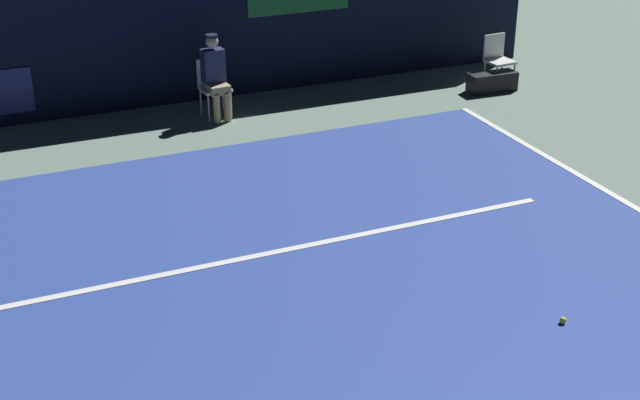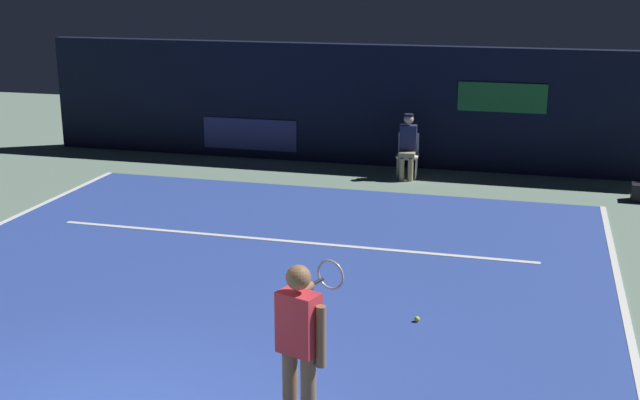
# 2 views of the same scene
# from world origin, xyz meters

# --- Properties ---
(ground_plane) EXTENTS (29.62, 29.62, 0.00)m
(ground_plane) POSITION_xyz_m (0.00, 4.16, 0.00)
(ground_plane) COLOR slate
(court_surface) EXTENTS (9.97, 10.31, 0.01)m
(court_surface) POSITION_xyz_m (0.00, 4.16, 0.01)
(court_surface) COLOR #2D479E
(court_surface) RESTS_ON ground
(line_service) EXTENTS (7.77, 0.10, 0.01)m
(line_service) POSITION_xyz_m (0.00, 5.96, 0.01)
(line_service) COLOR white
(line_service) RESTS_ON court_surface
(back_wall) EXTENTS (14.72, 0.33, 2.60)m
(back_wall) POSITION_xyz_m (-0.00, 11.61, 1.30)
(back_wall) COLOR black
(back_wall) RESTS_ON ground
(line_judge_on_chair) EXTENTS (0.47, 0.55, 1.32)m
(line_judge_on_chair) POSITION_xyz_m (1.16, 10.56, 0.69)
(line_judge_on_chair) COLOR white
(line_judge_on_chair) RESTS_ON ground
(courtside_chair_near) EXTENTS (0.47, 0.44, 0.88)m
(courtside_chair_near) POSITION_xyz_m (6.11, 10.19, 0.50)
(courtside_chair_near) COLOR white
(courtside_chair_near) RESTS_ON ground
(tennis_ball) EXTENTS (0.07, 0.07, 0.07)m
(tennis_ball) POSITION_xyz_m (2.46, 3.44, 0.05)
(tennis_ball) COLOR #CCE033
(tennis_ball) RESTS_ON court_surface
(equipment_bag) EXTENTS (0.85, 0.36, 0.32)m
(equipment_bag) POSITION_xyz_m (5.88, 9.95, 0.16)
(equipment_bag) COLOR black
(equipment_bag) RESTS_ON ground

